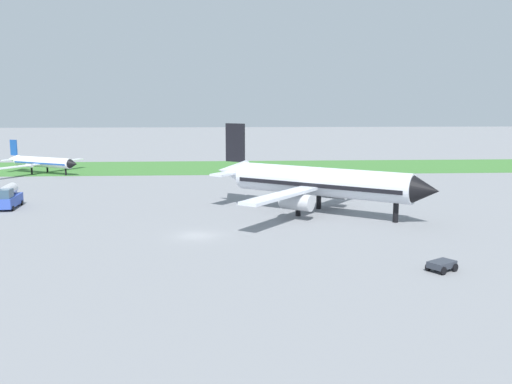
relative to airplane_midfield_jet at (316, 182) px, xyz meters
name	(u,v)px	position (x,y,z in m)	size (l,w,h in m)	color
ground_plane	(197,236)	(-15.41, -12.15, -4.22)	(600.00, 600.00, 0.00)	gray
grass_taxiway_strip	(209,167)	(-15.41, 56.07, -4.18)	(360.00, 28.00, 0.08)	#3D7533
airplane_midfield_jet	(316,182)	(0.00, 0.00, 0.00)	(28.33, 28.00, 11.71)	silver
airplane_taxiing_turboprop	(41,162)	(-50.05, 46.19, -1.68)	(18.06, 20.71, 6.93)	white
fuel_truck_near_gate	(8,197)	(-42.47, 6.23, -2.64)	(3.03, 6.66, 3.29)	#334FB2
baggage_cart_midfield	(442,265)	(6.50, -27.04, -3.65)	(2.95, 2.77, 0.90)	#2D333D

